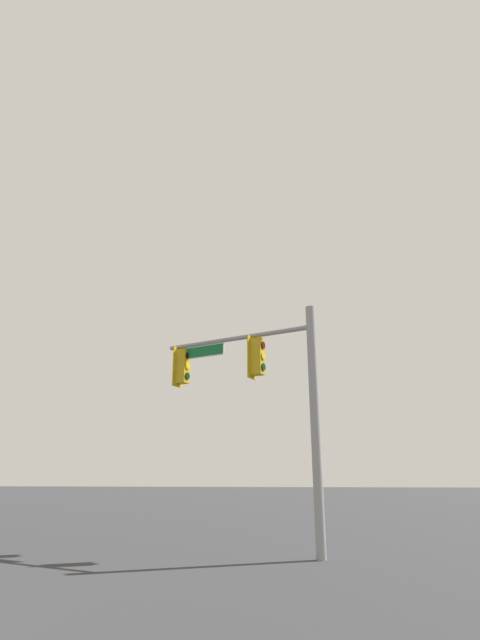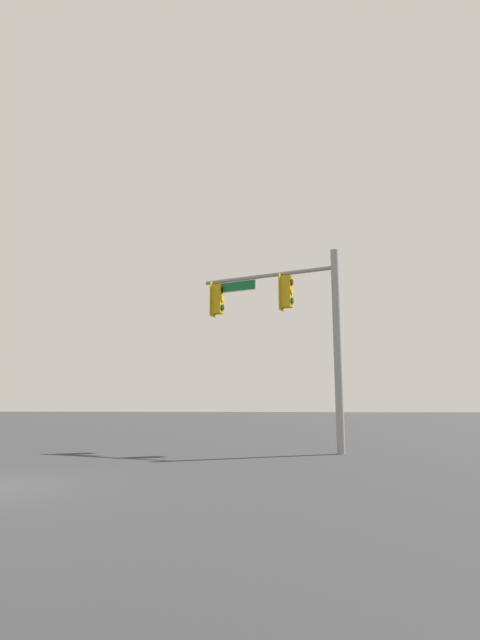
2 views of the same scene
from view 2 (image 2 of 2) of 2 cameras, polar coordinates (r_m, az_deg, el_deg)
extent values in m
cylinder|color=gray|center=(16.55, 11.09, -3.21)|extent=(0.26, 0.26, 6.67)
cylinder|color=gray|center=(17.84, 3.08, 5.08)|extent=(4.83, 1.27, 0.14)
cube|color=gold|center=(17.48, 4.77, 3.16)|extent=(0.15, 0.51, 1.30)
cube|color=#B79314|center=(17.41, 5.35, 3.22)|extent=(0.42, 0.39, 1.10)
cylinder|color=#B79314|center=(17.56, 5.32, 5.15)|extent=(0.04, 0.04, 0.12)
cylinder|color=#340503|center=(17.43, 5.95, 4.34)|extent=(0.08, 0.22, 0.22)
cylinder|color=yellow|center=(17.35, 5.97, 3.28)|extent=(0.08, 0.22, 0.22)
cylinder|color=black|center=(17.27, 5.99, 2.22)|extent=(0.08, 0.22, 0.22)
cube|color=gold|center=(18.59, -3.06, 2.34)|extent=(0.15, 0.51, 1.30)
cube|color=#B79314|center=(18.50, -2.54, 2.39)|extent=(0.42, 0.39, 1.10)
cylinder|color=#B79314|center=(18.64, -2.53, 4.22)|extent=(0.04, 0.04, 0.12)
cylinder|color=#340503|center=(18.48, -1.99, 3.45)|extent=(0.08, 0.22, 0.22)
cylinder|color=yellow|center=(18.41, -2.00, 2.45)|extent=(0.08, 0.22, 0.22)
cylinder|color=black|center=(18.34, -2.00, 1.44)|extent=(0.08, 0.22, 0.22)
cube|color=#0F602D|center=(18.32, -0.84, 3.81)|extent=(1.77, 0.45, 0.33)
cube|color=white|center=(18.32, -0.84, 3.81)|extent=(1.83, 0.45, 0.39)
camera|label=1|loc=(3.14, 38.41, 0.13)|focal=28.00mm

